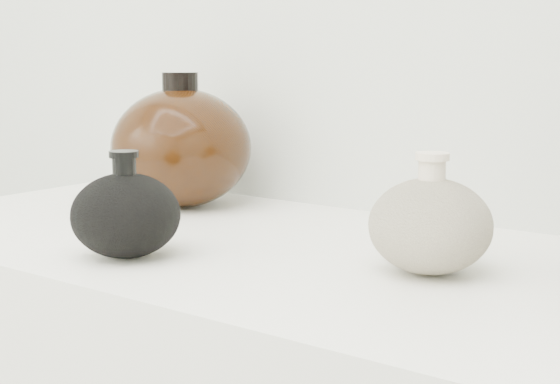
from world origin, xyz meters
The scene contains 3 objects.
black_gourd_vase centered at (-0.14, 0.81, 0.95)m, with size 0.12×0.12×0.12m.
cream_gourd_vase centered at (0.16, 0.94, 0.95)m, with size 0.13×0.13×0.12m.
left_round_pot centered at (-0.30, 1.07, 0.99)m, with size 0.23×0.23×0.20m.
Camera 1 is at (0.50, 0.23, 1.12)m, focal length 50.00 mm.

